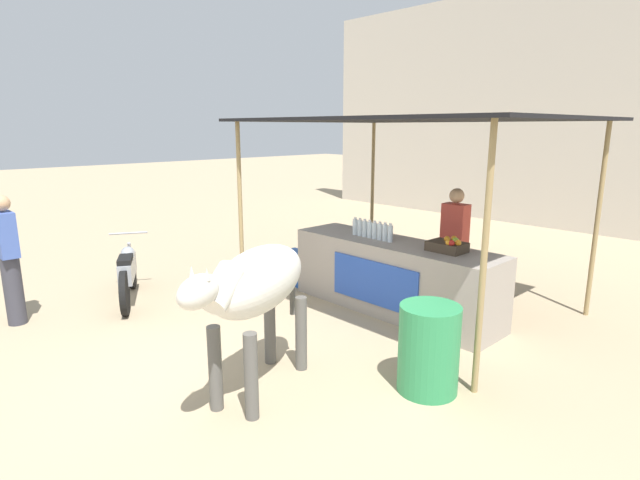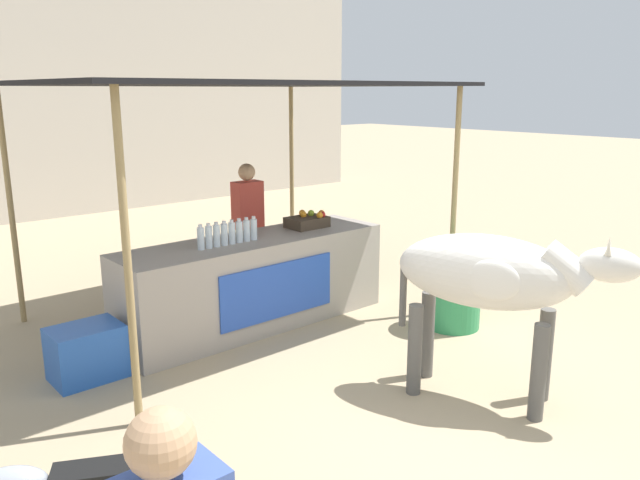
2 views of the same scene
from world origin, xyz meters
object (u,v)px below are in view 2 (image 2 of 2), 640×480
Objects in this scene: fruit_crate at (308,221)px; water_barrel at (454,289)px; vendor_behind_counter at (248,231)px; cooler_box at (87,353)px; stall_counter at (255,282)px; cow at (492,278)px.

fruit_crate is 0.52× the size of water_barrel.
vendor_behind_counter is 2.54m from cooler_box.
stall_counter is 0.96m from fruit_crate.
vendor_behind_counter is 3.36m from cow.
vendor_behind_counter is at bearing 115.72° from fruit_crate.
vendor_behind_counter is at bearing 59.71° from stall_counter.
fruit_crate is at bearing 3.72° from stall_counter.
fruit_crate is (0.78, 0.05, 0.55)m from stall_counter.
vendor_behind_counter reaches higher than fruit_crate.
fruit_crate is 0.24× the size of cow.
cow is at bearing -133.19° from water_barrel.
stall_counter reaches higher than cooler_box.
vendor_behind_counter is at bearing 20.12° from cooler_box.
water_barrel is at bearing -62.89° from vendor_behind_counter.
cow reaches higher than water_barrel.
fruit_crate is 1.79m from water_barrel.
cow is (0.46, -2.61, 0.55)m from stall_counter.
fruit_crate is at bearing -64.28° from vendor_behind_counter.
cow is at bearing -89.62° from vendor_behind_counter.
water_barrel is (1.12, -2.19, -0.43)m from vendor_behind_counter.
stall_counter is at bearing 2.96° from cooler_box.
vendor_behind_counter is 2.50m from water_barrel.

